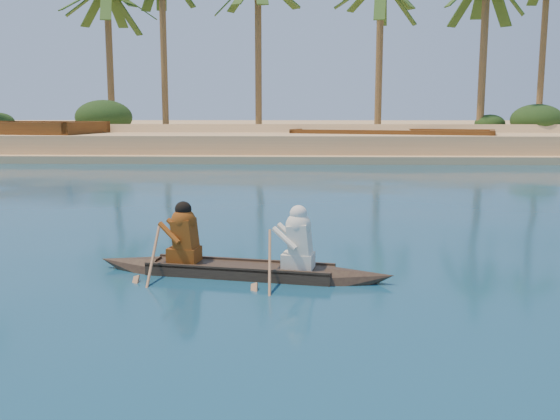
# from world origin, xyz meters

# --- Properties ---
(sandy_embankment) EXTENTS (150.00, 51.00, 1.50)m
(sandy_embankment) POSITION_xyz_m (0.00, 46.89, 0.53)
(sandy_embankment) COLOR #E0B87E
(sandy_embankment) RESTS_ON ground
(palm_grove) EXTENTS (110.00, 14.00, 16.00)m
(palm_grove) POSITION_xyz_m (0.00, 35.00, 8.00)
(palm_grove) COLOR #30531D
(palm_grove) RESTS_ON ground
(shrub_cluster) EXTENTS (100.00, 6.00, 2.40)m
(shrub_cluster) POSITION_xyz_m (0.00, 31.50, 1.20)
(shrub_cluster) COLOR #163312
(shrub_cluster) RESTS_ON ground
(canoe) EXTENTS (4.79, 1.54, 1.31)m
(canoe) POSITION_xyz_m (-8.00, 1.79, 0.25)
(canoe) COLOR #3D3021
(canoe) RESTS_ON ground
(barge_mid) EXTENTS (11.29, 6.46, 1.79)m
(barge_mid) POSITION_xyz_m (-1.99, 27.00, 0.63)
(barge_mid) COLOR brown
(barge_mid) RESTS_ON ground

